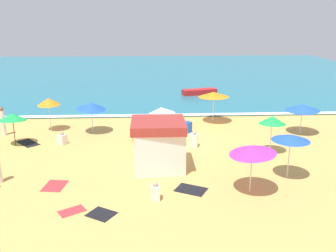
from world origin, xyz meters
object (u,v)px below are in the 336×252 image
at_px(beach_umbrella_5, 91,106).
at_px(beach_umbrella_9, 272,120).
at_px(beach_umbrella_4, 214,94).
at_px(beachgoer_9, 134,129).
at_px(beach_umbrella_3, 12,117).
at_px(beachgoer_7, 3,122).
at_px(beachgoer_5, 187,127).
at_px(beach_umbrella_1, 252,150).
at_px(small_boat_0, 199,92).
at_px(beach_umbrella_7, 303,107).
at_px(beach_umbrella_6, 161,111).
at_px(beach_umbrella_2, 49,102).
at_px(beach_umbrella_0, 291,138).
at_px(beachgoer_6, 155,192).
at_px(beachgoer_8, 194,140).
at_px(beachgoer_2, 62,139).
at_px(lifeguard_cabana, 158,144).

distance_m(beach_umbrella_5, beach_umbrella_9, 11.66).
bearing_deg(beach_umbrella_4, beachgoer_9, -144.48).
distance_m(beach_umbrella_3, beachgoer_7, 2.60).
relative_size(beach_umbrella_3, beachgoer_5, 2.33).
relative_size(beach_umbrella_1, small_boat_0, 0.65).
relative_size(beach_umbrella_7, beachgoer_9, 1.58).
bearing_deg(beach_umbrella_4, beach_umbrella_6, -139.22).
xyz_separation_m(beach_umbrella_4, beach_umbrella_7, (5.45, -2.94, -0.31)).
xyz_separation_m(beach_umbrella_4, beach_umbrella_9, (2.25, -6.47, -0.14)).
relative_size(beach_umbrella_2, small_boat_0, 0.65).
relative_size(beach_umbrella_3, beach_umbrella_6, 0.93).
bearing_deg(beach_umbrella_0, beach_umbrella_1, -146.38).
relative_size(beach_umbrella_4, beachgoer_5, 3.35).
relative_size(beach_umbrella_4, beachgoer_6, 3.66).
xyz_separation_m(beach_umbrella_5, small_boat_0, (8.83, 11.74, -1.50)).
relative_size(beach_umbrella_4, beach_umbrella_7, 1.18).
distance_m(beach_umbrella_1, beachgoer_8, 6.67).
bearing_deg(beachgoer_5, small_boat_0, 78.61).
bearing_deg(beachgoer_2, beachgoer_6, -53.24).
xyz_separation_m(beach_umbrella_0, beach_umbrella_9, (0.21, 3.38, -0.08)).
bearing_deg(beachgoer_7, beachgoer_9, -11.40).
bearing_deg(beachgoer_5, beachgoer_6, -103.94).
bearing_deg(lifeguard_cabana, beachgoer_5, 70.44).
height_order(beach_umbrella_1, beachgoer_9, beach_umbrella_1).
height_order(beach_umbrella_4, small_boat_0, beach_umbrella_4).
bearing_deg(beach_umbrella_0, beach_umbrella_3, 159.69).
xyz_separation_m(beach_umbrella_9, beachgoer_7, (-16.59, 4.18, -1.04)).
distance_m(beach_umbrella_1, beachgoer_5, 9.41).
xyz_separation_m(beach_umbrella_2, beach_umbrella_4, (11.48, 1.48, 0.05)).
xyz_separation_m(lifeguard_cabana, beach_umbrella_7, (9.71, 5.36, 0.50)).
xyz_separation_m(beach_umbrella_0, beachgoer_7, (-16.38, 7.56, -1.12)).
distance_m(beach_umbrella_0, beach_umbrella_1, 2.72).
xyz_separation_m(beach_umbrella_2, beach_umbrella_3, (-1.46, -2.83, -0.27)).
height_order(beach_umbrella_5, beachgoer_2, beach_umbrella_5).
height_order(beach_umbrella_7, beachgoer_6, beach_umbrella_7).
bearing_deg(beach_umbrella_4, beach_umbrella_7, -28.37).
relative_size(beach_umbrella_7, small_boat_0, 0.74).
relative_size(beach_umbrella_0, beach_umbrella_1, 1.04).
bearing_deg(beachgoer_9, beachgoer_5, 26.29).
distance_m(beach_umbrella_0, beach_umbrella_5, 13.14).
bearing_deg(beach_umbrella_2, beach_umbrella_4, 7.35).
relative_size(lifeguard_cabana, beach_umbrella_2, 1.17).
xyz_separation_m(beach_umbrella_0, beach_umbrella_1, (-2.26, -1.50, -0.02)).
xyz_separation_m(beach_umbrella_0, beachgoer_9, (-7.70, 5.81, -1.26)).
bearing_deg(beach_umbrella_7, beach_umbrella_2, 175.07).
distance_m(beachgoer_8, small_boat_0, 15.00).
distance_m(lifeguard_cabana, beachgoer_8, 3.99).
distance_m(beach_umbrella_1, beach_umbrella_2, 14.97).
bearing_deg(beach_umbrella_4, beach_umbrella_0, -78.32).
relative_size(beach_umbrella_5, small_boat_0, 0.77).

